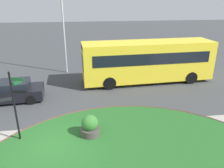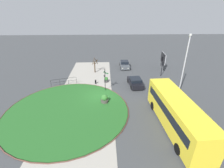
{
  "view_description": "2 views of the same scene",
  "coord_description": "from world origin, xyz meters",
  "px_view_note": "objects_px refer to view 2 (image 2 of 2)",
  "views": [
    {
      "loc": [
        1.56,
        -9.04,
        6.62
      ],
      "look_at": [
        3.07,
        1.74,
        2.4
      ],
      "focal_mm": 35.78,
      "sensor_mm": 36.0,
      "label": 1
    },
    {
      "loc": [
        20.06,
        0.99,
        11.49
      ],
      "look_at": [
        1.45,
        1.74,
        2.59
      ],
      "focal_mm": 25.39,
      "sensor_mm": 36.0,
      "label": 2
    }
  ],
  "objects_px": {
    "bus_yellow": "(176,113)",
    "street_tree_bare": "(95,65)",
    "bollard_foreground": "(96,82)",
    "billboard_left": "(163,58)",
    "planter_kerbside": "(106,80)",
    "traffic_light_near": "(162,62)",
    "planter_near_signpost": "(105,99)",
    "lamppost_tall": "(184,65)",
    "car_near_lane": "(135,82)",
    "signpost_directional": "(105,78)",
    "car_far_lane": "(124,64)"
  },
  "relations": [
    {
      "from": "car_near_lane",
      "to": "traffic_light_near",
      "type": "bearing_deg",
      "value": -57.59
    },
    {
      "from": "billboard_left",
      "to": "planter_kerbside",
      "type": "xyz_separation_m",
      "value": [
        6.78,
        -11.98,
        -1.7
      ]
    },
    {
      "from": "lamppost_tall",
      "to": "bus_yellow",
      "type": "bearing_deg",
      "value": -26.82
    },
    {
      "from": "car_near_lane",
      "to": "planter_near_signpost",
      "type": "height_order",
      "value": "car_near_lane"
    },
    {
      "from": "traffic_light_near",
      "to": "planter_near_signpost",
      "type": "xyz_separation_m",
      "value": [
        9.1,
        -10.53,
        -2.18
      ]
    },
    {
      "from": "planter_near_signpost",
      "to": "billboard_left",
      "type": "bearing_deg",
      "value": 137.59
    },
    {
      "from": "lamppost_tall",
      "to": "billboard_left",
      "type": "relative_size",
      "value": 2.34
    },
    {
      "from": "signpost_directional",
      "to": "car_near_lane",
      "type": "height_order",
      "value": "signpost_directional"
    },
    {
      "from": "bollard_foreground",
      "to": "planter_near_signpost",
      "type": "distance_m",
      "value": 6.21
    },
    {
      "from": "bollard_foreground",
      "to": "planter_kerbside",
      "type": "xyz_separation_m",
      "value": [
        -0.62,
        1.79,
        0.04
      ]
    },
    {
      "from": "bollard_foreground",
      "to": "planter_kerbside",
      "type": "relative_size",
      "value": 0.8
    },
    {
      "from": "bus_yellow",
      "to": "street_tree_bare",
      "type": "xyz_separation_m",
      "value": [
        -16.46,
        -9.28,
        -0.31
      ]
    },
    {
      "from": "bus_yellow",
      "to": "signpost_directional",
      "type": "bearing_deg",
      "value": 37.78
    },
    {
      "from": "signpost_directional",
      "to": "bollard_foreground",
      "type": "xyz_separation_m",
      "value": [
        -2.61,
        -1.61,
        -1.73
      ]
    },
    {
      "from": "bus_yellow",
      "to": "street_tree_bare",
      "type": "relative_size",
      "value": 3.54
    },
    {
      "from": "bus_yellow",
      "to": "lamppost_tall",
      "type": "height_order",
      "value": "lamppost_tall"
    },
    {
      "from": "signpost_directional",
      "to": "car_near_lane",
      "type": "xyz_separation_m",
      "value": [
        -1.58,
        4.9,
        -1.45
      ]
    },
    {
      "from": "bollard_foreground",
      "to": "traffic_light_near",
      "type": "xyz_separation_m",
      "value": [
        -3.09,
        12.05,
        2.33
      ]
    },
    {
      "from": "billboard_left",
      "to": "street_tree_bare",
      "type": "relative_size",
      "value": 1.22
    },
    {
      "from": "signpost_directional",
      "to": "traffic_light_near",
      "type": "bearing_deg",
      "value": 118.62
    },
    {
      "from": "signpost_directional",
      "to": "planter_near_signpost",
      "type": "distance_m",
      "value": 3.76
    },
    {
      "from": "signpost_directional",
      "to": "car_near_lane",
      "type": "bearing_deg",
      "value": 107.84
    },
    {
      "from": "lamppost_tall",
      "to": "street_tree_bare",
      "type": "height_order",
      "value": "lamppost_tall"
    },
    {
      "from": "car_near_lane",
      "to": "planter_kerbside",
      "type": "relative_size",
      "value": 4.45
    },
    {
      "from": "traffic_light_near",
      "to": "car_far_lane",
      "type": "bearing_deg",
      "value": 36.04
    },
    {
      "from": "bus_yellow",
      "to": "billboard_left",
      "type": "bearing_deg",
      "value": -17.5
    },
    {
      "from": "traffic_light_near",
      "to": "lamppost_tall",
      "type": "bearing_deg",
      "value": 166.77
    },
    {
      "from": "bus_yellow",
      "to": "planter_kerbside",
      "type": "bearing_deg",
      "value": 28.43
    },
    {
      "from": "planter_near_signpost",
      "to": "traffic_light_near",
      "type": "bearing_deg",
      "value": 130.85
    },
    {
      "from": "bollard_foreground",
      "to": "bus_yellow",
      "type": "height_order",
      "value": "bus_yellow"
    },
    {
      "from": "lamppost_tall",
      "to": "street_tree_bare",
      "type": "bearing_deg",
      "value": -127.2
    },
    {
      "from": "traffic_light_near",
      "to": "billboard_left",
      "type": "xyz_separation_m",
      "value": [
        -4.31,
        1.72,
        -0.6
      ]
    },
    {
      "from": "bus_yellow",
      "to": "traffic_light_near",
      "type": "bearing_deg",
      "value": -15.23
    },
    {
      "from": "street_tree_bare",
      "to": "bollard_foreground",
      "type": "bearing_deg",
      "value": 3.86
    },
    {
      "from": "car_far_lane",
      "to": "planter_near_signpost",
      "type": "xyz_separation_m",
      "value": [
        14.08,
        -4.23,
        -0.11
      ]
    },
    {
      "from": "car_near_lane",
      "to": "planter_kerbside",
      "type": "height_order",
      "value": "car_near_lane"
    },
    {
      "from": "bollard_foreground",
      "to": "street_tree_bare",
      "type": "bearing_deg",
      "value": -176.14
    },
    {
      "from": "planter_near_signpost",
      "to": "car_near_lane",
      "type": "bearing_deg",
      "value": 134.94
    },
    {
      "from": "traffic_light_near",
      "to": "planter_kerbside",
      "type": "relative_size",
      "value": 3.97
    },
    {
      "from": "traffic_light_near",
      "to": "lamppost_tall",
      "type": "relative_size",
      "value": 0.43
    },
    {
      "from": "car_far_lane",
      "to": "traffic_light_near",
      "type": "relative_size",
      "value": 1.15
    },
    {
      "from": "traffic_light_near",
      "to": "planter_near_signpost",
      "type": "distance_m",
      "value": 14.09
    },
    {
      "from": "signpost_directional",
      "to": "planter_kerbside",
      "type": "distance_m",
      "value": 3.64
    },
    {
      "from": "signpost_directional",
      "to": "car_far_lane",
      "type": "distance_m",
      "value": 11.54
    },
    {
      "from": "planter_near_signpost",
      "to": "planter_kerbside",
      "type": "height_order",
      "value": "planter_near_signpost"
    },
    {
      "from": "bollard_foreground",
      "to": "billboard_left",
      "type": "height_order",
      "value": "billboard_left"
    },
    {
      "from": "billboard_left",
      "to": "planter_kerbside",
      "type": "bearing_deg",
      "value": -53.83
    },
    {
      "from": "bus_yellow",
      "to": "street_tree_bare",
      "type": "height_order",
      "value": "bus_yellow"
    },
    {
      "from": "traffic_light_near",
      "to": "street_tree_bare",
      "type": "xyz_separation_m",
      "value": [
        -2.24,
        -12.41,
        -1.23
      ]
    },
    {
      "from": "car_near_lane",
      "to": "billboard_left",
      "type": "distance_m",
      "value": 11.21
    }
  ]
}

